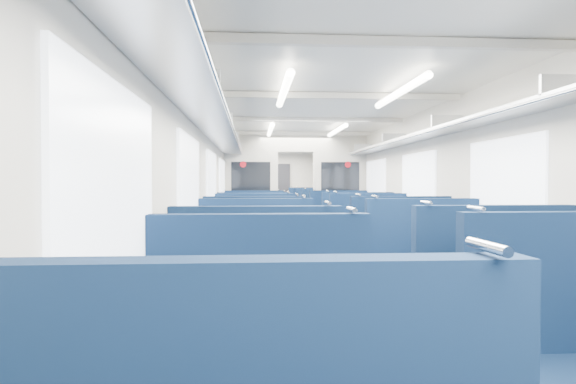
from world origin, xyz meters
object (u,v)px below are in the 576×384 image
seat_8 (255,326)px  seat_11 (429,288)px  end_door (278,195)px  seat_9 (483,321)px  bulkhead (296,191)px  seat_17 (356,244)px  seat_19 (341,235)px  seat_12 (254,269)px  seat_18 (253,236)px  seat_15 (371,254)px  seat_10 (254,288)px  seat_22 (253,222)px  seat_21 (325,226)px  seat_23 (319,223)px  seat_25 (314,219)px  seat_26 (253,216)px  seat_27 (308,216)px  seat_20 (253,227)px  seat_24 (253,219)px  seat_14 (254,256)px  seat_13 (396,269)px  seat_16 (253,245)px

seat_8 → seat_11: same height
end_door → seat_9: (0.83, -12.62, -0.61)m
bulkhead → seat_17: size_ratio=2.19×
seat_17 → seat_19: 1.36m
seat_12 → seat_9: bearing=-54.3°
seat_18 → seat_15: bearing=-55.2°
seat_8 → seat_10: (0.00, 1.25, 0.00)m
seat_10 → seat_22: same height
seat_21 → seat_23: same height
bulkhead → seat_22: 3.05m
seat_15 → seat_17: 1.08m
seat_10 → seat_12: bearing=90.0°
seat_25 → seat_26: 2.15m
seat_15 → seat_19: same height
bulkhead → seat_27: (0.83, 5.13, -0.84)m
seat_11 → seat_15: bearing=90.0°
bulkhead → seat_15: (0.83, -2.81, -0.84)m
seat_20 → seat_24: (0.00, 2.27, 0.00)m
seat_9 → seat_14: (-1.66, 3.35, 0.00)m
end_door → seat_9: end_door is taller
seat_17 → seat_24: same height
seat_11 → seat_17: size_ratio=1.00×
seat_13 → end_door: bearing=94.6°
seat_19 → seat_9: bearing=-90.0°
seat_15 → seat_26: 8.14m
seat_20 → seat_12: bearing=-90.0°
seat_10 → seat_12: 1.07m
seat_20 → seat_13: bearing=-73.3°
seat_10 → seat_26: bearing=90.0°
seat_13 → seat_19: (0.00, 3.65, 0.00)m
seat_10 → seat_17: bearing=63.0°
seat_21 → seat_10: bearing=-104.1°
seat_16 → seat_17: bearing=-1.7°
seat_8 → seat_24: size_ratio=1.00×
seat_21 → seat_22: 2.05m
seat_9 → seat_21: 7.84m
end_door → seat_19: end_door is taller
seat_9 → seat_24: same height
seat_11 → seat_21: 6.72m
seat_15 → seat_16: size_ratio=1.00×
bulkhead → seat_10: (-0.83, -4.98, -0.84)m
seat_20 → seat_23: size_ratio=1.00×
seat_13 → seat_25: bearing=90.0°
seat_12 → seat_20: bearing=90.0°
end_door → seat_23: size_ratio=1.56×
bulkhead → seat_25: bearing=77.7°
seat_20 → seat_17: bearing=-63.0°
seat_11 → seat_14: size_ratio=1.00×
seat_20 → seat_9: bearing=-77.9°
seat_8 → seat_12: same height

